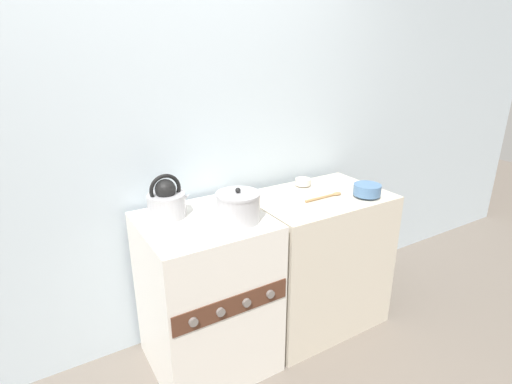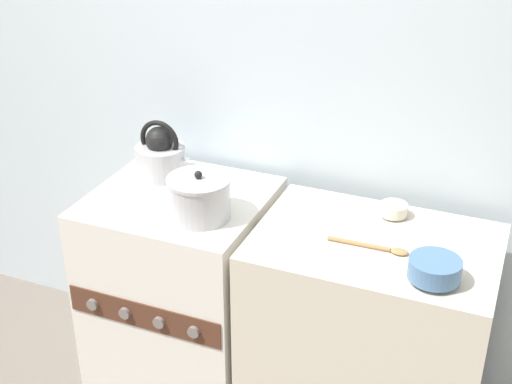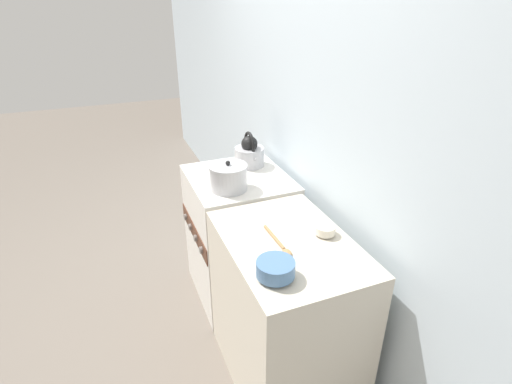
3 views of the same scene
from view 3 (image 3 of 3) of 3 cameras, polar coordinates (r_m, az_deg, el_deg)
ground_plane at (r=2.99m, az=-7.98°, el=-14.86°), size 12.00×12.00×0.00m
wall_back at (r=2.57m, az=5.34°, el=10.38°), size 7.00×0.06×2.50m
stove at (r=2.77m, az=-2.41°, el=-6.37°), size 0.65×0.64×0.91m
counter at (r=2.21m, az=4.23°, el=-16.73°), size 0.83×0.59×0.90m
kettle at (r=2.69m, az=-0.93°, el=5.55°), size 0.24×0.20×0.24m
cooking_pot at (r=2.36m, az=-3.97°, el=2.13°), size 0.23×0.23×0.18m
enamel_bowl at (r=1.68m, az=2.81°, el=-10.89°), size 0.16×0.16×0.08m
small_ceramic_bowl at (r=1.98m, az=9.86°, el=-5.33°), size 0.10×0.10×0.05m
wooden_spoon at (r=1.90m, az=3.35°, el=-7.31°), size 0.28×0.04×0.02m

